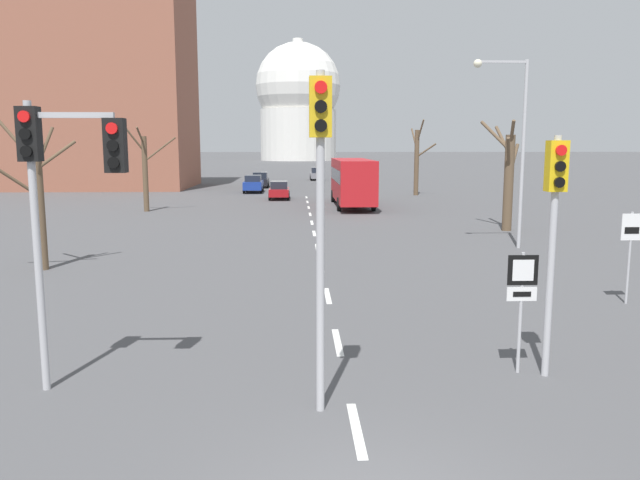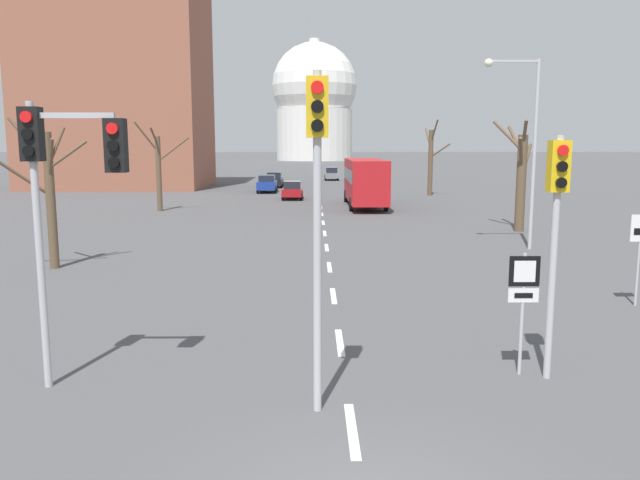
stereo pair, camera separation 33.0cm
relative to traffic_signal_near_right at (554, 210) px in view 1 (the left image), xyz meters
The scene contains 28 objects.
lane_stripe_0 5.62m from the traffic_signal_near_right, 150.76° to the right, with size 0.16×2.00×0.01m, color silver.
lane_stripe_1 5.64m from the traffic_signal_near_right, 150.23° to the left, with size 0.16×2.00×0.01m, color silver.
lane_stripe_2 8.52m from the traffic_signal_near_right, 120.41° to the left, with size 0.16×2.00×0.01m, color silver.
lane_stripe_3 12.40m from the traffic_signal_near_right, 109.43° to the left, with size 0.16×2.00×0.01m, color silver.
lane_stripe_4 16.60m from the traffic_signal_near_right, 104.15° to the left, with size 0.16×2.00×0.01m, color silver.
lane_stripe_5 20.92m from the traffic_signal_near_right, 101.10° to the left, with size 0.16×2.00×0.01m, color silver.
lane_stripe_6 25.31m from the traffic_signal_near_right, 99.12° to the left, with size 0.16×2.00×0.01m, color silver.
lane_stripe_7 29.73m from the traffic_signal_near_right, 97.73° to the left, with size 0.16×2.00×0.01m, color silver.
lane_stripe_8 34.17m from the traffic_signal_near_right, 96.71° to the left, with size 0.16×2.00×0.01m, color silver.
lane_stripe_9 38.62m from the traffic_signal_near_right, 95.93° to the left, with size 0.16×2.00×0.01m, color silver.
lane_stripe_10 43.08m from the traffic_signal_near_right, 95.31° to the left, with size 0.16×2.00×0.01m, color silver.
traffic_signal_near_right is the anchor object (origin of this frame).
traffic_signal_centre_tall 4.80m from the traffic_signal_near_right, 162.13° to the right, with size 0.36×0.34×5.71m.
traffic_signal_near_left 9.15m from the traffic_signal_near_right, behind, with size 1.85×0.34×5.30m.
route_sign_post 1.71m from the traffic_signal_near_right, 159.26° to the left, with size 0.60×0.08×2.45m.
speed_limit_sign 7.32m from the traffic_signal_near_right, 50.13° to the left, with size 0.60×0.08×2.66m.
street_lamp_right 16.04m from the traffic_signal_near_right, 73.56° to the left, with size 2.39×0.36×8.13m.
sedan_near_left 49.36m from the traffic_signal_near_right, 100.48° to the left, with size 1.82×4.27×1.68m.
sedan_near_right 69.82m from the traffic_signal_near_right, 91.75° to the left, with size 1.77×4.48×1.66m.
sedan_mid_centre 56.51m from the traffic_signal_near_right, 98.87° to the left, with size 1.79×4.16×1.64m.
sedan_far_left 41.42m from the traffic_signal_near_right, 98.77° to the left, with size 1.71×3.91×1.53m.
city_bus 34.42m from the traffic_signal_near_right, 91.22° to the left, with size 2.66×10.80×3.48m.
bare_tree_left_near 34.98m from the traffic_signal_near_right, 115.71° to the left, with size 3.41×1.73×6.11m.
bare_tree_right_near 45.14m from the traffic_signal_near_right, 82.27° to the left, with size 1.92×2.78×6.78m.
bare_tree_left_far 18.13m from the traffic_signal_near_right, 141.82° to the left, with size 3.01×2.20×5.54m.
bare_tree_right_far 22.01m from the traffic_signal_near_right, 73.29° to the left, with size 1.91×3.32×5.88m.
capitol_dome 175.77m from the traffic_signal_near_right, 91.30° to the left, with size 24.75×24.75×34.96m.
apartment_block_left 62.51m from the traffic_signal_near_right, 114.01° to the left, with size 18.00×14.00×23.24m, color #935642.
Camera 1 is at (-0.96, -6.97, 4.53)m, focal length 35.00 mm.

